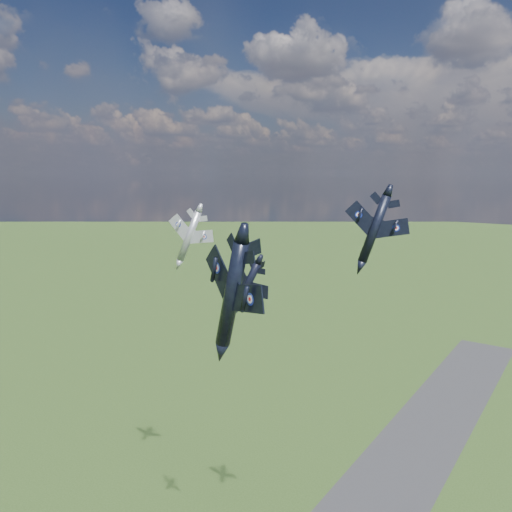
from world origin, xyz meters
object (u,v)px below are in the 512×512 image
Objects in this scene: jet_right_navy at (232,295)px; jet_left_silver at (189,236)px; jet_lead_navy at (247,286)px; jet_high_navy at (374,229)px.

jet_right_navy is 61.61m from jet_left_silver.
jet_lead_navy is 0.90× the size of jet_right_navy.
jet_left_silver reaches higher than jet_lead_navy.
jet_right_navy is 36.61m from jet_high_navy.
jet_high_navy reaches higher than jet_left_silver.
jet_high_navy is 43.32m from jet_left_silver.
jet_lead_navy is 0.82× the size of jet_left_silver.
jet_lead_navy is 21.19m from jet_high_navy.
jet_lead_navy is at bearing -51.20° from jet_left_silver.
jet_right_navy is at bearing -102.78° from jet_high_navy.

